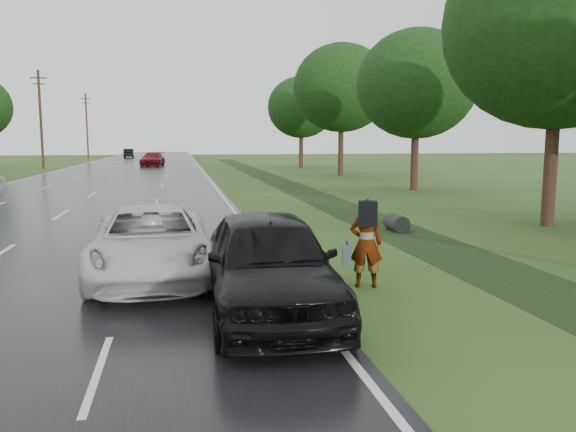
# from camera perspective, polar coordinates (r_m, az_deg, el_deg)

# --- Properties ---
(road) EXTENTS (14.00, 180.00, 0.04)m
(road) POSITION_cam_1_polar(r_m,az_deg,el_deg) (52.35, -16.05, 4.23)
(road) COLOR black
(road) RESTS_ON ground
(edge_stripe_east) EXTENTS (0.12, 180.00, 0.01)m
(edge_stripe_east) POSITION_cam_1_polar(r_m,az_deg,el_deg) (52.19, -8.63, 4.46)
(edge_stripe_east) COLOR silver
(edge_stripe_east) RESTS_ON road
(edge_stripe_west) EXTENTS (0.12, 180.00, 0.01)m
(edge_stripe_west) POSITION_cam_1_polar(r_m,az_deg,el_deg) (53.36, -23.31, 3.99)
(edge_stripe_west) COLOR silver
(edge_stripe_west) RESTS_ON road
(center_line) EXTENTS (0.12, 180.00, 0.01)m
(center_line) POSITION_cam_1_polar(r_m,az_deg,el_deg) (52.35, -16.05, 4.26)
(center_line) COLOR silver
(center_line) RESTS_ON road
(drainage_ditch) EXTENTS (2.20, 120.00, 0.56)m
(drainage_ditch) POSITION_cam_1_polar(r_m,az_deg,el_deg) (26.85, 4.01, 1.51)
(drainage_ditch) COLOR black
(drainage_ditch) RESTS_ON ground
(utility_pole_far) EXTENTS (1.60, 0.26, 10.00)m
(utility_pole_far) POSITION_cam_1_polar(r_m,az_deg,el_deg) (63.62, -23.83, 9.11)
(utility_pole_far) COLOR #341F15
(utility_pole_far) RESTS_ON ground
(utility_pole_distant) EXTENTS (1.60, 0.26, 10.00)m
(utility_pole_distant) POSITION_cam_1_polar(r_m,az_deg,el_deg) (93.12, -19.75, 8.67)
(utility_pole_distant) COLOR #341F15
(utility_pole_distant) RESTS_ON ground
(tree_east_b) EXTENTS (7.60, 7.60, 10.11)m
(tree_east_b) POSITION_cam_1_polar(r_m,az_deg,el_deg) (21.45, 25.85, 17.03)
(tree_east_b) COLOR #341F15
(tree_east_b) RESTS_ON ground
(tree_east_c) EXTENTS (7.00, 7.00, 9.29)m
(tree_east_c) POSITION_cam_1_polar(r_m,az_deg,el_deg) (34.08, 12.95, 12.92)
(tree_east_c) COLOR #341F15
(tree_east_c) RESTS_ON ground
(tree_east_d) EXTENTS (8.00, 8.00, 10.76)m
(tree_east_d) POSITION_cam_1_polar(r_m,az_deg,el_deg) (47.16, 5.46, 12.82)
(tree_east_d) COLOR #341F15
(tree_east_d) RESTS_ON ground
(tree_east_f) EXTENTS (7.20, 7.20, 9.62)m
(tree_east_f) POSITION_cam_1_polar(r_m,az_deg,el_deg) (60.57, 1.35, 10.98)
(tree_east_f) COLOR #341F15
(tree_east_f) RESTS_ON ground
(pedestrian) EXTENTS (0.86, 0.85, 1.78)m
(pedestrian) POSITION_cam_1_polar(r_m,az_deg,el_deg) (11.29, 7.83, -2.64)
(pedestrian) COLOR #A5998C
(pedestrian) RESTS_ON ground
(white_pickup) EXTENTS (2.64, 5.45, 1.49)m
(white_pickup) POSITION_cam_1_polar(r_m,az_deg,el_deg) (12.27, -13.71, -2.59)
(white_pickup) COLOR silver
(white_pickup) RESTS_ON road
(dark_sedan) EXTENTS (2.13, 5.11, 1.73)m
(dark_sedan) POSITION_cam_1_polar(r_m,az_deg,el_deg) (9.40, -1.99, -4.76)
(dark_sedan) COLOR black
(dark_sedan) RESTS_ON road
(far_car_red) EXTENTS (2.85, 5.56, 1.54)m
(far_car_red) POSITION_cam_1_polar(r_m,az_deg,el_deg) (65.09, -13.60, 5.64)
(far_car_red) COLOR maroon
(far_car_red) RESTS_ON road
(far_car_dark) EXTENTS (1.70, 4.50, 1.47)m
(far_car_dark) POSITION_cam_1_polar(r_m,az_deg,el_deg) (96.92, -15.86, 6.16)
(far_car_dark) COLOR black
(far_car_dark) RESTS_ON road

